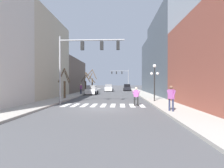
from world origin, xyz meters
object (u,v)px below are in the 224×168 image
at_px(pedestrian_on_left_sidewalk, 136,95).
at_px(car_at_intersection, 92,90).
at_px(car_parked_left_far, 127,88).
at_px(traffic_signal_near, 83,54).
at_px(street_tree_left_mid, 87,82).
at_px(car_driving_toward_lane, 109,88).
at_px(street_tree_right_far, 64,84).
at_px(street_tree_left_far, 91,80).
at_px(traffic_signal_far, 122,75).
at_px(pedestrian_waiting_at_curb, 81,88).
at_px(pedestrian_on_right_sidewalk, 171,96).
at_px(street_lamp_right_corner, 154,75).

bearing_deg(pedestrian_on_left_sidewalk, car_at_intersection, 122.30).
bearing_deg(car_parked_left_far, traffic_signal_near, 169.20).
bearing_deg(street_tree_left_mid, car_parked_left_far, 40.32).
xyz_separation_m(car_at_intersection, pedestrian_on_left_sidewalk, (6.59, -15.08, 0.25)).
xyz_separation_m(car_driving_toward_lane, street_tree_right_far, (-4.56, -20.83, 1.19)).
height_order(car_at_intersection, street_tree_left_far, street_tree_left_far).
bearing_deg(traffic_signal_near, car_parked_left_far, 79.20).
height_order(traffic_signal_far, car_parked_left_far, traffic_signal_far).
bearing_deg(street_tree_left_mid, street_tree_left_far, 93.66).
height_order(car_parked_left_far, street_tree_left_far, street_tree_left_far).
bearing_deg(car_driving_toward_lane, street_tree_right_far, -12.35).
xyz_separation_m(pedestrian_waiting_at_curb, street_tree_right_far, (-0.38, -8.14, 0.81)).
relative_size(street_tree_left_far, street_tree_left_mid, 1.34).
xyz_separation_m(traffic_signal_near, street_tree_left_far, (-4.41, 32.51, -2.02)).
xyz_separation_m(pedestrian_on_right_sidewalk, street_tree_left_far, (-11.63, 37.15, 1.75)).
bearing_deg(street_tree_left_far, street_lamp_right_corner, -68.76).
bearing_deg(pedestrian_on_left_sidewalk, pedestrian_waiting_at_curb, 129.25).
bearing_deg(street_tree_left_far, street_tree_right_far, -88.26).
bearing_deg(street_tree_right_far, car_parked_left_far, 69.13).
xyz_separation_m(street_tree_right_far, street_tree_left_mid, (-0.12, 16.18, 0.28)).
bearing_deg(car_at_intersection, traffic_signal_near, -174.23).
relative_size(traffic_signal_near, pedestrian_on_left_sidewalk, 3.90).
bearing_deg(car_driving_toward_lane, pedestrian_on_right_sidewalk, 11.49).
bearing_deg(street_tree_right_far, pedestrian_on_right_sidewalk, -42.46).
distance_m(street_lamp_right_corner, pedestrian_on_left_sidewalk, 4.15).
height_order(car_parked_left_far, pedestrian_waiting_at_curb, pedestrian_waiting_at_curb).
bearing_deg(pedestrian_waiting_at_curb, traffic_signal_near, -30.72).
height_order(car_at_intersection, pedestrian_waiting_at_curb, pedestrian_waiting_at_curb).
bearing_deg(street_tree_left_far, traffic_signal_far, 35.78).
bearing_deg(street_tree_right_far, pedestrian_on_left_sidewalk, -34.50).
relative_size(pedestrian_on_left_sidewalk, street_tree_left_mid, 0.40).
bearing_deg(car_at_intersection, street_tree_left_mid, 17.64).
height_order(pedestrian_on_right_sidewalk, street_tree_left_far, street_tree_left_far).
xyz_separation_m(street_lamp_right_corner, street_tree_left_far, (-11.81, 30.39, -0.03)).
bearing_deg(pedestrian_on_left_sidewalk, street_tree_left_far, 114.73).
distance_m(traffic_signal_far, pedestrian_waiting_at_curb, 26.68).
bearing_deg(street_tree_left_far, pedestrian_on_right_sidewalk, -72.61).
relative_size(pedestrian_on_right_sidewalk, pedestrian_on_left_sidewalk, 1.04).
bearing_deg(traffic_signal_far, car_at_intersection, -103.21).
bearing_deg(street_tree_left_far, car_at_intersection, -80.74).
bearing_deg(traffic_signal_far, street_tree_left_far, -144.22).
bearing_deg(traffic_signal_far, pedestrian_on_right_sidewalk, -86.13).
height_order(traffic_signal_near, street_tree_right_far, traffic_signal_near).
bearing_deg(car_at_intersection, street_tree_right_far, 166.77).
xyz_separation_m(traffic_signal_near, pedestrian_on_left_sidewalk, (5.14, -0.74, -3.96)).
distance_m(pedestrian_waiting_at_curb, street_tree_left_mid, 8.12).
relative_size(traffic_signal_near, street_tree_left_mid, 1.55).
distance_m(car_driving_toward_lane, pedestrian_on_left_sidewalk, 27.15).
relative_size(traffic_signal_far, street_tree_left_far, 1.07).
height_order(traffic_signal_near, pedestrian_waiting_at_curb, traffic_signal_near).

